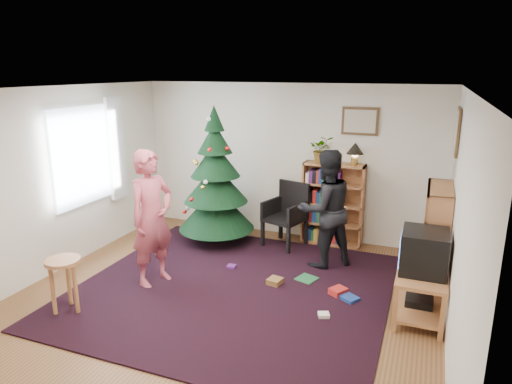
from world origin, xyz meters
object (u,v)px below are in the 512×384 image
(christmas_tree, at_px, (216,187))
(stool, at_px, (64,271))
(potted_plant, at_px, (322,149))
(crt_tv, at_px, (424,251))
(bookshelf_back, at_px, (333,203))
(tv_stand, at_px, (420,289))
(picture_right, at_px, (458,131))
(armchair, at_px, (287,211))
(bookshelf_right, at_px, (435,236))
(table_lamp, at_px, (355,150))
(person_standing, at_px, (152,218))
(person_by_chair, at_px, (325,209))
(picture_back, at_px, (360,121))

(christmas_tree, relative_size, stool, 3.36)
(christmas_tree, height_order, stool, christmas_tree)
(stool, distance_m, potted_plant, 4.02)
(crt_tv, bearing_deg, christmas_tree, 158.26)
(bookshelf_back, xyz_separation_m, potted_plant, (-0.20, 0.00, 0.85))
(christmas_tree, xyz_separation_m, tv_stand, (3.14, -1.25, -0.58))
(christmas_tree, distance_m, tv_stand, 3.43)
(picture_right, bearing_deg, stool, -146.75)
(armchair, bearing_deg, bookshelf_back, 41.15)
(bookshelf_right, distance_m, table_lamp, 1.78)
(crt_tv, bearing_deg, stool, -160.07)
(bookshelf_back, height_order, bookshelf_right, same)
(potted_plant, bearing_deg, tv_stand, -49.38)
(table_lamp, bearing_deg, stool, -129.61)
(christmas_tree, bearing_deg, bookshelf_right, -6.07)
(bookshelf_right, bearing_deg, person_standing, 110.54)
(bookshelf_right, bearing_deg, person_by_chair, 87.31)
(tv_stand, xyz_separation_m, person_by_chair, (-1.32, 0.97, 0.51))
(picture_right, xyz_separation_m, crt_tv, (-0.26, -1.27, -1.17))
(armchair, bearing_deg, stool, -102.76)
(picture_back, height_order, person_by_chair, picture_back)
(christmas_tree, xyz_separation_m, stool, (-0.63, -2.62, -0.41))
(picture_right, distance_m, table_lamp, 1.53)
(bookshelf_back, distance_m, crt_tv, 2.33)
(stool, xyz_separation_m, person_by_chair, (2.45, 2.34, 0.33))
(bookshelf_back, distance_m, person_standing, 2.90)
(picture_back, xyz_separation_m, tv_stand, (1.07, -2.00, -1.62))
(picture_back, bearing_deg, bookshelf_back, -157.68)
(crt_tv, relative_size, person_by_chair, 0.32)
(bookshelf_back, relative_size, tv_stand, 1.37)
(bookshelf_back, xyz_separation_m, stool, (-2.37, -3.23, -0.16))
(picture_right, xyz_separation_m, table_lamp, (-1.35, 0.59, -0.42))
(crt_tv, xyz_separation_m, stool, (-3.77, -1.37, -0.28))
(picture_right, distance_m, christmas_tree, 3.55)
(crt_tv, xyz_separation_m, armchair, (-2.06, 1.57, -0.24))
(bookshelf_back, height_order, stool, bookshelf_back)
(crt_tv, height_order, potted_plant, potted_plant)
(bookshelf_back, height_order, tv_stand, bookshelf_back)
(person_standing, bearing_deg, stool, 169.86)
(picture_back, bearing_deg, bookshelf_right, -42.61)
(tv_stand, xyz_separation_m, person_standing, (-3.25, -0.36, 0.55))
(bookshelf_right, height_order, armchair, bookshelf_right)
(armchair, relative_size, person_standing, 0.57)
(picture_right, relative_size, potted_plant, 1.41)
(person_standing, distance_m, potted_plant, 2.84)
(armchair, relative_size, stool, 1.54)
(picture_back, bearing_deg, tv_stand, -61.84)
(stool, height_order, person_standing, person_standing)
(table_lamp, bearing_deg, person_by_chair, -104.03)
(picture_back, distance_m, christmas_tree, 2.43)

